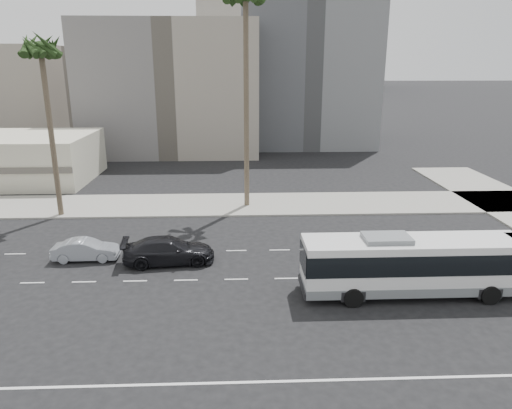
{
  "coord_description": "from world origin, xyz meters",
  "views": [
    {
      "loc": [
        -2.83,
        -25.57,
        12.34
      ],
      "look_at": [
        -1.66,
        4.0,
        3.47
      ],
      "focal_mm": 32.9,
      "sensor_mm": 36.0,
      "label": 1
    }
  ],
  "objects_px": {
    "car_a": "(169,250)",
    "palm_mid": "(41,52)",
    "city_bus": "(413,264)",
    "car_b": "(86,250)",
    "palm_near": "(246,0)"
  },
  "relations": [
    {
      "from": "car_a",
      "to": "car_b",
      "type": "bearing_deg",
      "value": 76.96
    },
    {
      "from": "city_bus",
      "to": "car_b",
      "type": "height_order",
      "value": "city_bus"
    },
    {
      "from": "car_a",
      "to": "palm_near",
      "type": "distance_m",
      "value": 21.23
    },
    {
      "from": "car_a",
      "to": "palm_mid",
      "type": "bearing_deg",
      "value": 39.96
    },
    {
      "from": "city_bus",
      "to": "car_b",
      "type": "xyz_separation_m",
      "value": [
        -19.57,
        5.56,
        -1.14
      ]
    },
    {
      "from": "car_a",
      "to": "palm_mid",
      "type": "distance_m",
      "value": 19.17
    },
    {
      "from": "palm_near",
      "to": "palm_mid",
      "type": "xyz_separation_m",
      "value": [
        -15.8,
        -2.16,
        -4.04
      ]
    },
    {
      "from": "car_a",
      "to": "car_b",
      "type": "height_order",
      "value": "car_a"
    },
    {
      "from": "car_a",
      "to": "palm_near",
      "type": "xyz_separation_m",
      "value": [
        5.3,
        12.35,
        16.43
      ]
    },
    {
      "from": "palm_near",
      "to": "palm_mid",
      "type": "relative_size",
      "value": 1.3
    },
    {
      "from": "palm_mid",
      "to": "city_bus",
      "type": "bearing_deg",
      "value": -31.5
    },
    {
      "from": "car_b",
      "to": "palm_near",
      "type": "height_order",
      "value": "palm_near"
    },
    {
      "from": "city_bus",
      "to": "palm_near",
      "type": "height_order",
      "value": "palm_near"
    },
    {
      "from": "car_a",
      "to": "palm_near",
      "type": "bearing_deg",
      "value": -29.12
    },
    {
      "from": "car_b",
      "to": "palm_near",
      "type": "distance_m",
      "value": 22.97
    }
  ]
}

